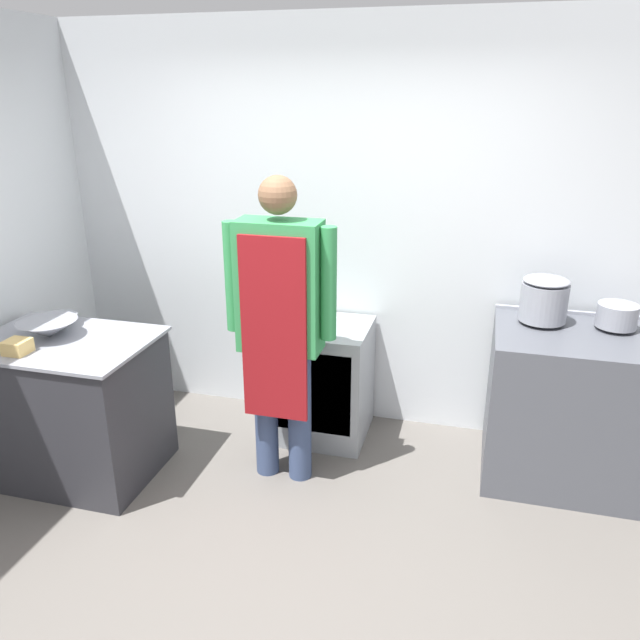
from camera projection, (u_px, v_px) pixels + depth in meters
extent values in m
plane|color=#5B5651|center=(269.00, 572.00, 3.09)|extent=(14.00, 14.00, 0.00)
cube|color=silver|center=(348.00, 232.00, 4.17)|extent=(8.00, 0.05, 2.70)
cube|color=silver|center=(17.00, 238.00, 4.01)|extent=(0.05, 8.00, 2.70)
cube|color=#2D2D33|center=(73.00, 408.00, 3.79)|extent=(0.98, 0.72, 0.86)
cube|color=gray|center=(62.00, 342.00, 3.64)|extent=(1.02, 0.75, 0.02)
cube|color=#4C4F56|center=(571.00, 407.00, 3.72)|extent=(0.96, 0.73, 0.94)
cube|color=gray|center=(586.00, 388.00, 3.30)|extent=(0.88, 0.03, 0.10)
cube|color=gray|center=(575.00, 312.00, 3.87)|extent=(0.96, 0.03, 0.02)
cube|color=#93999E|center=(317.00, 379.00, 4.23)|extent=(0.69, 0.56, 0.79)
cube|color=silver|center=(306.00, 392.00, 3.97)|extent=(0.59, 0.02, 0.56)
cylinder|color=#38476B|center=(266.00, 411.00, 3.77)|extent=(0.14, 0.14, 0.84)
cylinder|color=#38476B|center=(300.00, 415.00, 3.72)|extent=(0.14, 0.14, 0.84)
cube|color=#338C4C|center=(280.00, 287.00, 3.47)|extent=(0.47, 0.22, 0.75)
cube|color=maroon|center=(274.00, 331.00, 3.44)|extent=(0.38, 0.02, 1.07)
cylinder|color=#338C4C|center=(233.00, 277.00, 3.53)|extent=(0.09, 0.09, 0.64)
cylinder|color=#338C4C|center=(329.00, 284.00, 3.39)|extent=(0.09, 0.09, 0.64)
sphere|color=brown|center=(278.00, 195.00, 3.29)|extent=(0.21, 0.21, 0.21)
cone|color=gray|center=(48.00, 329.00, 3.66)|extent=(0.35, 0.35, 0.10)
cone|color=gray|center=(59.00, 321.00, 3.83)|extent=(0.23, 0.23, 0.07)
cube|color=#D8B266|center=(17.00, 347.00, 3.44)|extent=(0.13, 0.13, 0.08)
cylinder|color=gray|center=(544.00, 302.00, 3.68)|extent=(0.27, 0.27, 0.23)
ellipsoid|color=gray|center=(547.00, 281.00, 3.63)|extent=(0.27, 0.27, 0.05)
cylinder|color=gray|center=(617.00, 315.00, 3.60)|extent=(0.23, 0.23, 0.13)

